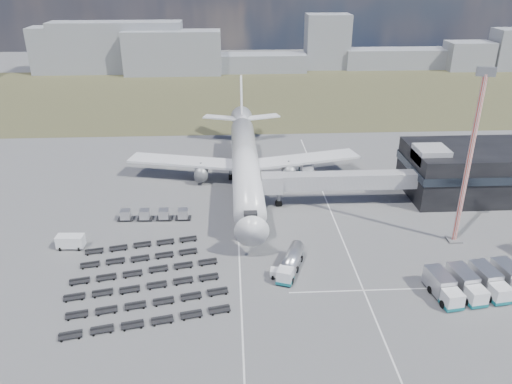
{
  "coord_description": "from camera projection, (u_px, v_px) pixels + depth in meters",
  "views": [
    {
      "loc": [
        -2.92,
        -67.24,
        43.86
      ],
      "look_at": [
        1.6,
        18.45,
        4.0
      ],
      "focal_mm": 35.0,
      "sensor_mm": 36.0,
      "label": 1
    }
  ],
  "objects": [
    {
      "name": "floodlight_mast",
      "position": [
        469.0,
        160.0,
        79.76
      ],
      "size": [
        2.82,
        2.29,
        29.64
      ],
      "rotation": [
        0.0,
        0.0,
        -0.33
      ],
      "color": "red",
      "rests_on": "ground"
    },
    {
      "name": "jet_bridge",
      "position": [
        329.0,
        181.0,
        96.65
      ],
      "size": [
        30.3,
        3.8,
        7.05
      ],
      "color": "#939399",
      "rests_on": "ground"
    },
    {
      "name": "pushback_tug",
      "position": [
        279.0,
        273.0,
        75.84
      ],
      "size": [
        3.06,
        2.06,
        1.32
      ],
      "primitive_type": "cube",
      "rotation": [
        0.0,
        0.0,
        -0.18
      ],
      "color": "silver",
      "rests_on": "ground"
    },
    {
      "name": "skyline",
      "position": [
        219.0,
        53.0,
        213.84
      ],
      "size": [
        325.86,
        23.48,
        23.09
      ],
      "color": "gray",
      "rests_on": "ground"
    },
    {
      "name": "catering_truck",
      "position": [
        306.0,
        169.0,
        112.09
      ],
      "size": [
        2.59,
        6.16,
        2.81
      ],
      "rotation": [
        0.0,
        0.0,
        -0.01
      ],
      "color": "silver",
      "rests_on": "ground"
    },
    {
      "name": "baggage_dollies",
      "position": [
        143.0,
        280.0,
        74.75
      ],
      "size": [
        25.75,
        25.95,
        0.7
      ],
      "rotation": [
        0.0,
        0.0,
        0.21
      ],
      "color": "black",
      "rests_on": "ground"
    },
    {
      "name": "terminal",
      "position": [
        481.0,
        170.0,
        101.3
      ],
      "size": [
        30.4,
        16.4,
        11.0
      ],
      "color": "black",
      "rests_on": "ground"
    },
    {
      "name": "ground",
      "position": [
        252.0,
        264.0,
        79.52
      ],
      "size": [
        420.0,
        420.0,
        0.0
      ],
      "primitive_type": "plane",
      "color": "#565659",
      "rests_on": "ground"
    },
    {
      "name": "uld_row",
      "position": [
        154.0,
        214.0,
        92.47
      ],
      "size": [
        13.51,
        2.05,
        1.87
      ],
      "rotation": [
        0.0,
        0.0,
        -0.02
      ],
      "color": "black",
      "rests_on": "ground"
    },
    {
      "name": "grass_strip",
      "position": [
        238.0,
        95.0,
        179.14
      ],
      "size": [
        420.0,
        90.0,
        0.01
      ],
      "primitive_type": "cube",
      "color": "#46422A",
      "rests_on": "ground"
    },
    {
      "name": "utility_van",
      "position": [
        71.0,
        242.0,
        83.33
      ],
      "size": [
        4.56,
        2.22,
        2.38
      ],
      "primitive_type": "cube",
      "rotation": [
        0.0,
        0.0,
        -0.04
      ],
      "color": "silver",
      "rests_on": "ground"
    },
    {
      "name": "service_trucks_near",
      "position": [
        478.0,
        283.0,
        71.94
      ],
      "size": [
        14.42,
        9.21,
        3.01
      ],
      "rotation": [
        0.0,
        0.0,
        0.13
      ],
      "color": "silver",
      "rests_on": "ground"
    },
    {
      "name": "airliner",
      "position": [
        245.0,
        159.0,
        106.61
      ],
      "size": [
        51.59,
        64.53,
        17.62
      ],
      "color": "silver",
      "rests_on": "ground"
    },
    {
      "name": "fuel_tanker",
      "position": [
        291.0,
        262.0,
        77.09
      ],
      "size": [
        5.41,
        9.47,
        2.98
      ],
      "rotation": [
        0.0,
        0.0,
        -0.36
      ],
      "color": "silver",
      "rests_on": "ground"
    },
    {
      "name": "lane_markings",
      "position": [
        310.0,
        252.0,
        82.7
      ],
      "size": [
        47.12,
        110.0,
        0.01
      ],
      "color": "silver",
      "rests_on": "ground"
    }
  ]
}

